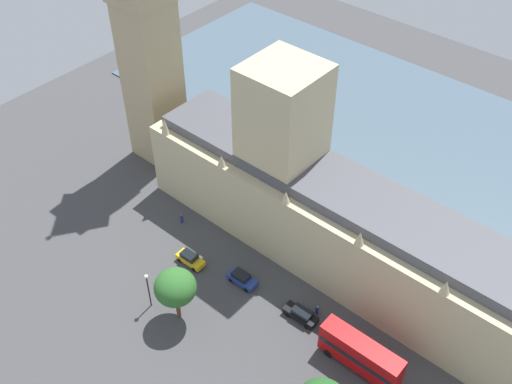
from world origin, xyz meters
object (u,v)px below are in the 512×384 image
Objects in this scene: pedestrian_midblock at (182,219)px; plane_tree_opposite_hall at (175,287)px; car_black_leading at (301,314)px; street_lamp_kerbside at (148,284)px; parliament_building at (333,213)px; car_blue_by_river_gate at (242,278)px; clock_tower at (142,5)px; double_decker_bus_far_end at (361,354)px; pedestrian_under_trees at (317,310)px; car_yellow_cab_trailing at (190,259)px.

plane_tree_opposite_hall reaches higher than pedestrian_midblock.
plane_tree_opposite_hall is (10.01, -12.21, 4.93)m from car_black_leading.
plane_tree_opposite_hall is 4.49m from street_lamp_kerbside.
car_blue_by_river_gate is at bearing -25.01° from parliament_building.
parliament_building is at bearing 152.80° from car_blue_by_river_gate.
car_blue_by_river_gate is 13.00m from street_lamp_kerbside.
car_black_leading is 0.78× the size of street_lamp_kerbside.
clock_tower is 41.43m from car_blue_by_river_gate.
double_decker_bus_far_end reaches higher than pedestrian_under_trees.
pedestrian_midblock is (-0.24, -25.49, 0.05)m from pedestrian_under_trees.
clock_tower reaches higher than car_blue_by_river_gate.
double_decker_bus_far_end is at bearing 46.87° from parliament_building.
clock_tower is at bearing -105.61° from double_decker_bus_far_end.
plane_tree_opposite_hall is (12.28, 12.17, 5.08)m from pedestrian_midblock.
double_decker_bus_far_end is at bearing -98.66° from car_black_leading.
car_yellow_cab_trailing is at bearing 158.69° from pedestrian_under_trees.
parliament_building is 10.16× the size of street_lamp_kerbside.
pedestrian_midblock is at bearing 144.24° from pedestrian_under_trees.
car_blue_by_river_gate is at bearing 102.67° from car_yellow_cab_trailing.
pedestrian_under_trees is 0.93× the size of pedestrian_midblock.
clock_tower is 10.75× the size of car_black_leading.
parliament_building is 40.23m from clock_tower.
parliament_building is at bearing -147.44° from pedestrian_midblock.
car_black_leading reaches higher than pedestrian_midblock.
parliament_building is 1.21× the size of clock_tower.
clock_tower is at bearing -115.23° from car_blue_by_river_gate.
car_yellow_cab_trailing reaches higher than pedestrian_midblock.
parliament_building reaches higher than car_yellow_cab_trailing.
parliament_building is 40.51× the size of pedestrian_under_trees.
pedestrian_under_trees is at bearing 101.02° from car_blue_by_river_gate.
clock_tower is at bearing -25.37° from pedestrian_midblock.
plane_tree_opposite_hall reaches higher than pedestrian_under_trees.
car_black_leading is at bearing 124.59° from street_lamp_kerbside.
car_yellow_cab_trailing is at bearing -143.99° from plane_tree_opposite_hall.
pedestrian_under_trees is 18.67m from plane_tree_opposite_hall.
car_yellow_cab_trailing is 2.64× the size of pedestrian_midblock.
plane_tree_opposite_hall reaches higher than car_blue_by_river_gate.
clock_tower is (-0.53, -35.63, 18.66)m from parliament_building.
car_yellow_cab_trailing is at bearing 56.08° from clock_tower.
street_lamp_kerbside is at bearing 44.94° from clock_tower.
pedestrian_under_trees is at bearing 27.90° from parliament_building.
street_lamp_kerbside is (23.43, 23.38, -22.26)m from clock_tower.
car_yellow_cab_trailing is 0.41× the size of double_decker_bus_far_end.
street_lamp_kerbside is at bearing -69.06° from double_decker_bus_far_end.
double_decker_bus_far_end is 1.72× the size of street_lamp_kerbside.
pedestrian_midblock reaches higher than pedestrian_under_trees.
pedestrian_midblock is (-3.31, -33.97, -1.90)m from double_decker_bus_far_end.
car_black_leading is 3.12× the size of pedestrian_under_trees.
car_yellow_cab_trailing is 0.71× the size of street_lamp_kerbside.
parliament_building is 14.20m from car_black_leading.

